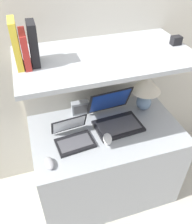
{
  "coord_description": "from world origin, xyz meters",
  "views": [
    {
      "loc": [
        -0.45,
        -0.85,
        1.9
      ],
      "look_at": [
        -0.08,
        0.33,
        0.9
      ],
      "focal_mm": 38.0,
      "sensor_mm": 36.0,
      "label": 1
    }
  ],
  "objects_px": {
    "shelf_gadget": "(176,40)",
    "computer_mouse": "(107,139)",
    "second_mouse": "(49,163)",
    "table_lamp": "(146,88)",
    "book_red": "(25,49)",
    "book_yellow": "(16,44)",
    "book_black": "(33,44)",
    "laptop_small": "(73,137)",
    "router_box": "(80,108)",
    "laptop_large": "(115,117)"
  },
  "relations": [
    {
      "from": "book_red",
      "to": "book_black",
      "type": "xyz_separation_m",
      "value": [
        0.05,
        -0.0,
        0.02
      ]
    },
    {
      "from": "table_lamp",
      "to": "book_red",
      "type": "relative_size",
      "value": 1.58
    },
    {
      "from": "computer_mouse",
      "to": "book_black",
      "type": "relative_size",
      "value": 0.53
    },
    {
      "from": "table_lamp",
      "to": "computer_mouse",
      "type": "xyz_separation_m",
      "value": [
        -0.39,
        -0.25,
        -0.18
      ]
    },
    {
      "from": "laptop_large",
      "to": "router_box",
      "type": "relative_size",
      "value": 2.7
    },
    {
      "from": "table_lamp",
      "to": "laptop_large",
      "type": "height_order",
      "value": "table_lamp"
    },
    {
      "from": "laptop_large",
      "to": "book_red",
      "type": "xyz_separation_m",
      "value": [
        -0.54,
        0.02,
        0.6
      ]
    },
    {
      "from": "laptop_small",
      "to": "book_yellow",
      "type": "xyz_separation_m",
      "value": [
        -0.24,
        0.11,
        0.65
      ]
    },
    {
      "from": "table_lamp",
      "to": "book_black",
      "type": "distance_m",
      "value": 0.91
    },
    {
      "from": "second_mouse",
      "to": "book_black",
      "type": "height_order",
      "value": "book_black"
    },
    {
      "from": "laptop_small",
      "to": "book_black",
      "type": "distance_m",
      "value": 0.67
    },
    {
      "from": "laptop_large",
      "to": "book_black",
      "type": "distance_m",
      "value": 0.8
    },
    {
      "from": "laptop_small",
      "to": "router_box",
      "type": "relative_size",
      "value": 2.04
    },
    {
      "from": "shelf_gadget",
      "to": "computer_mouse",
      "type": "bearing_deg",
      "value": -160.77
    },
    {
      "from": "laptop_large",
      "to": "shelf_gadget",
      "type": "height_order",
      "value": "shelf_gadget"
    },
    {
      "from": "laptop_large",
      "to": "computer_mouse",
      "type": "xyz_separation_m",
      "value": [
        -0.12,
        -0.16,
        -0.03
      ]
    },
    {
      "from": "computer_mouse",
      "to": "second_mouse",
      "type": "xyz_separation_m",
      "value": [
        -0.41,
        -0.09,
        0.0
      ]
    },
    {
      "from": "table_lamp",
      "to": "laptop_small",
      "type": "distance_m",
      "value": 0.67
    },
    {
      "from": "router_box",
      "to": "book_yellow",
      "type": "relative_size",
      "value": 0.52
    },
    {
      "from": "table_lamp",
      "to": "shelf_gadget",
      "type": "xyz_separation_m",
      "value": [
        0.12,
        -0.07,
        0.39
      ]
    },
    {
      "from": "computer_mouse",
      "to": "shelf_gadget",
      "type": "relative_size",
      "value": 1.98
    },
    {
      "from": "table_lamp",
      "to": "laptop_large",
      "type": "relative_size",
      "value": 0.83
    },
    {
      "from": "laptop_small",
      "to": "book_black",
      "type": "xyz_separation_m",
      "value": [
        -0.15,
        0.11,
        0.64
      ]
    },
    {
      "from": "table_lamp",
      "to": "router_box",
      "type": "bearing_deg",
      "value": 168.54
    },
    {
      "from": "book_red",
      "to": "router_box",
      "type": "bearing_deg",
      "value": 28.36
    },
    {
      "from": "book_red",
      "to": "shelf_gadget",
      "type": "relative_size",
      "value": 3.04
    },
    {
      "from": "book_yellow",
      "to": "router_box",
      "type": "bearing_deg",
      "value": 25.64
    },
    {
      "from": "laptop_large",
      "to": "book_yellow",
      "type": "distance_m",
      "value": 0.86
    },
    {
      "from": "laptop_large",
      "to": "laptop_small",
      "type": "xyz_separation_m",
      "value": [
        -0.34,
        -0.09,
        -0.02
      ]
    },
    {
      "from": "book_yellow",
      "to": "book_black",
      "type": "bearing_deg",
      "value": -0.0
    },
    {
      "from": "second_mouse",
      "to": "book_yellow",
      "type": "height_order",
      "value": "book_yellow"
    },
    {
      "from": "second_mouse",
      "to": "shelf_gadget",
      "type": "distance_m",
      "value": 1.12
    },
    {
      "from": "laptop_large",
      "to": "shelf_gadget",
      "type": "relative_size",
      "value": 5.77
    },
    {
      "from": "table_lamp",
      "to": "book_black",
      "type": "relative_size",
      "value": 1.27
    },
    {
      "from": "router_box",
      "to": "book_black",
      "type": "distance_m",
      "value": 0.7
    },
    {
      "from": "router_box",
      "to": "book_black",
      "type": "height_order",
      "value": "book_black"
    },
    {
      "from": "laptop_small",
      "to": "router_box",
      "type": "xyz_separation_m",
      "value": [
        0.12,
        0.28,
        0.02
      ]
    },
    {
      "from": "table_lamp",
      "to": "book_red",
      "type": "xyz_separation_m",
      "value": [
        -0.82,
        -0.07,
        0.45
      ]
    },
    {
      "from": "laptop_small",
      "to": "shelf_gadget",
      "type": "xyz_separation_m",
      "value": [
        0.74,
        0.11,
        0.55
      ]
    },
    {
      "from": "book_yellow",
      "to": "book_red",
      "type": "xyz_separation_m",
      "value": [
        0.04,
        -0.0,
        -0.03
      ]
    },
    {
      "from": "book_black",
      "to": "second_mouse",
      "type": "bearing_deg",
      "value": -97.94
    },
    {
      "from": "router_box",
      "to": "book_yellow",
      "type": "height_order",
      "value": "book_yellow"
    },
    {
      "from": "table_lamp",
      "to": "book_yellow",
      "type": "bearing_deg",
      "value": -175.14
    },
    {
      "from": "table_lamp",
      "to": "shelf_gadget",
      "type": "bearing_deg",
      "value": -31.24
    },
    {
      "from": "laptop_large",
      "to": "computer_mouse",
      "type": "bearing_deg",
      "value": -125.92
    },
    {
      "from": "book_red",
      "to": "second_mouse",
      "type": "bearing_deg",
      "value": -87.95
    },
    {
      "from": "book_yellow",
      "to": "laptop_small",
      "type": "bearing_deg",
      "value": -24.62
    },
    {
      "from": "book_red",
      "to": "shelf_gadget",
      "type": "distance_m",
      "value": 0.94
    },
    {
      "from": "table_lamp",
      "to": "laptop_large",
      "type": "bearing_deg",
      "value": -162.2
    },
    {
      "from": "table_lamp",
      "to": "book_red",
      "type": "height_order",
      "value": "book_red"
    }
  ]
}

